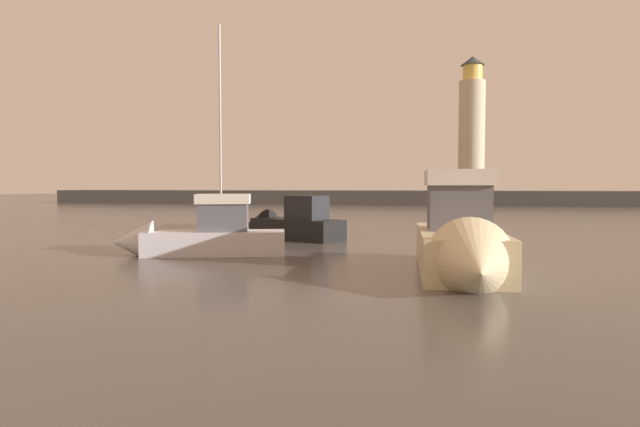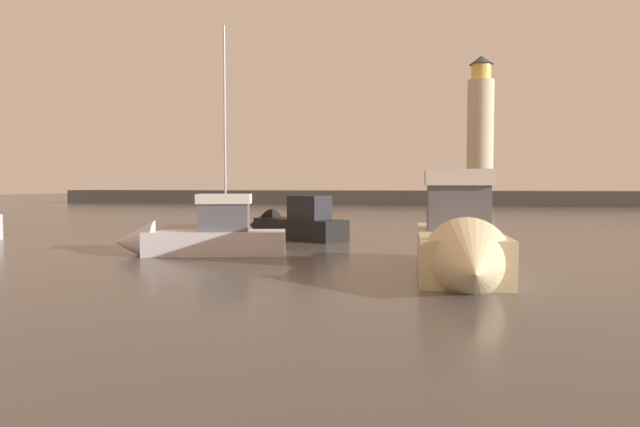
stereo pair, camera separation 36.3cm
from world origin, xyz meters
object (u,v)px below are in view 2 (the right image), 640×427
at_px(motorboat_0, 461,244).
at_px(motorboat_3, 289,224).
at_px(lighthouse, 480,127).
at_px(sailboat_moored, 226,218).
at_px(motorboat_2, 197,236).

height_order(motorboat_0, motorboat_3, motorboat_0).
bearing_deg(motorboat_3, lighthouse, 75.48).
xyz_separation_m(motorboat_3, sailboat_moored, (-5.03, 4.54, -0.04)).
height_order(lighthouse, sailboat_moored, lighthouse).
distance_m(motorboat_2, motorboat_3, 6.94).
xyz_separation_m(lighthouse, sailboat_moored, (-17.24, -42.61, -9.25)).
relative_size(lighthouse, motorboat_0, 2.11).
relative_size(lighthouse, sailboat_moored, 1.47).
relative_size(motorboat_2, sailboat_moored, 0.56).
relative_size(lighthouse, motorboat_2, 2.62).
distance_m(motorboat_0, motorboat_2, 9.90).
height_order(motorboat_2, motorboat_3, motorboat_2).
xyz_separation_m(motorboat_0, sailboat_moored, (-12.71, 14.42, -0.30)).
bearing_deg(lighthouse, sailboat_moored, -112.03).
bearing_deg(motorboat_2, sailboat_moored, 106.46).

